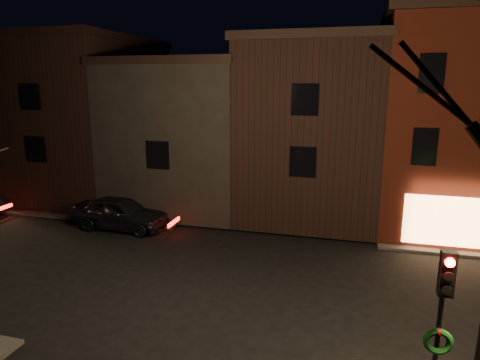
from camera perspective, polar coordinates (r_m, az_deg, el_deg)
ground at (r=16.07m, az=-0.04°, el=-13.96°), size 120.00×120.00×0.00m
sidewalk_far_left at (r=41.98m, az=-19.56°, el=2.24°), size 30.00×30.00×0.12m
corner_building at (r=23.76m, az=25.64°, el=7.13°), size 6.50×8.50×10.50m
row_building_a at (r=24.56m, az=9.92°, el=7.01°), size 7.30×10.30×9.40m
row_building_b at (r=26.30m, az=-6.14°, el=6.41°), size 7.80×10.30×8.40m
row_building_c at (r=29.64m, az=-19.47°, el=7.93°), size 7.30×10.30×9.90m
traffic_signal at (r=9.61m, az=25.26°, el=-15.99°), size 0.58×0.38×4.05m
parked_car_a at (r=22.46m, az=-15.64°, el=-4.26°), size 4.93×2.12×1.66m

